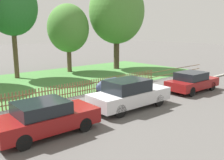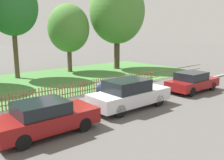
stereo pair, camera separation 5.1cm
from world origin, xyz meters
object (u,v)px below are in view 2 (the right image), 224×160
at_px(covered_motorcycle, 110,86).
at_px(tree_far_left, 117,12).
at_px(parked_car_navy_estate, 192,82).
at_px(parked_car_black_saloon, 129,94).
at_px(tree_mid_park, 69,28).
at_px(tree_behind_motorcycle, 12,7).
at_px(parked_car_silver_hatchback, 45,117).

height_order(covered_motorcycle, tree_far_left, tree_far_left).
distance_m(parked_car_navy_estate, tree_far_left, 11.99).
bearing_deg(parked_car_black_saloon, parked_car_navy_estate, -0.53).
distance_m(tree_mid_park, tree_far_left, 5.21).
distance_m(parked_car_navy_estate, tree_behind_motorcycle, 14.86).
distance_m(parked_car_black_saloon, parked_car_navy_estate, 5.62).
bearing_deg(parked_car_navy_estate, covered_motorcycle, 155.03).
bearing_deg(tree_mid_park, parked_car_navy_estate, -81.30).
distance_m(covered_motorcycle, tree_mid_park, 10.58).
xyz_separation_m(covered_motorcycle, tree_mid_park, (3.08, 9.54, 3.39)).
relative_size(parked_car_black_saloon, parked_car_navy_estate, 1.14).
bearing_deg(parked_car_navy_estate, parked_car_black_saloon, 179.78).
relative_size(parked_car_navy_estate, tree_far_left, 0.44).
xyz_separation_m(parked_car_silver_hatchback, parked_car_black_saloon, (4.74, 0.17, 0.08)).
bearing_deg(parked_car_silver_hatchback, tree_behind_motorcycle, 75.33).
distance_m(parked_car_silver_hatchback, covered_motorcycle, 5.96).
height_order(tree_behind_motorcycle, tree_mid_park, tree_behind_motorcycle).
bearing_deg(tree_mid_park, covered_motorcycle, -107.92).
bearing_deg(covered_motorcycle, tree_behind_motorcycle, 104.29).
xyz_separation_m(tree_mid_park, tree_far_left, (4.71, -1.54, 1.63)).
height_order(parked_car_black_saloon, tree_far_left, tree_far_left).
height_order(parked_car_silver_hatchback, parked_car_navy_estate, parked_car_silver_hatchback).
relative_size(parked_car_silver_hatchback, tree_far_left, 0.45).
distance_m(parked_car_silver_hatchback, tree_mid_park, 15.10).
relative_size(parked_car_navy_estate, tree_mid_park, 0.62).
bearing_deg(tree_mid_park, parked_car_silver_hatchback, -125.37).
bearing_deg(tree_behind_motorcycle, parked_car_navy_estate, -60.58).
height_order(parked_car_silver_hatchback, parked_car_black_saloon, parked_car_black_saloon).
xyz_separation_m(parked_car_navy_estate, tree_far_left, (2.87, 10.48, 5.07)).
bearing_deg(tree_far_left, parked_car_navy_estate, -105.30).
bearing_deg(parked_car_silver_hatchback, tree_far_left, 39.75).
bearing_deg(covered_motorcycle, tree_far_left, 48.77).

